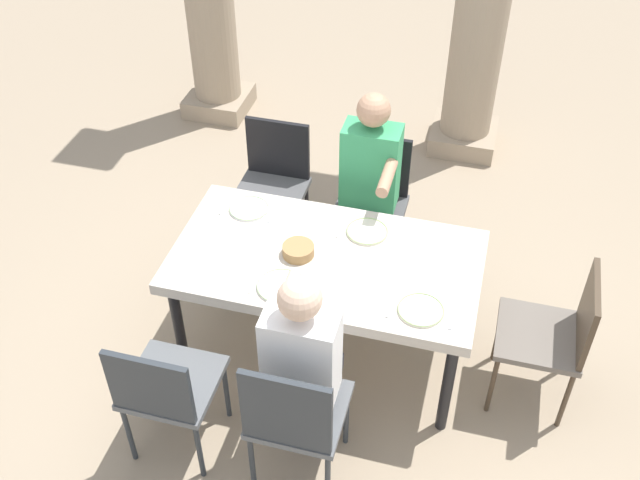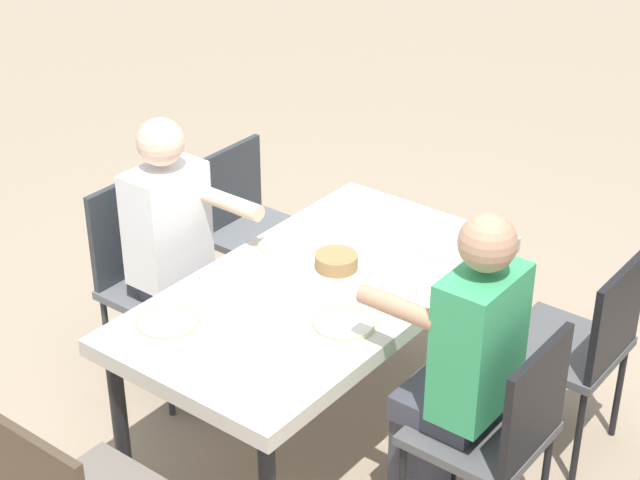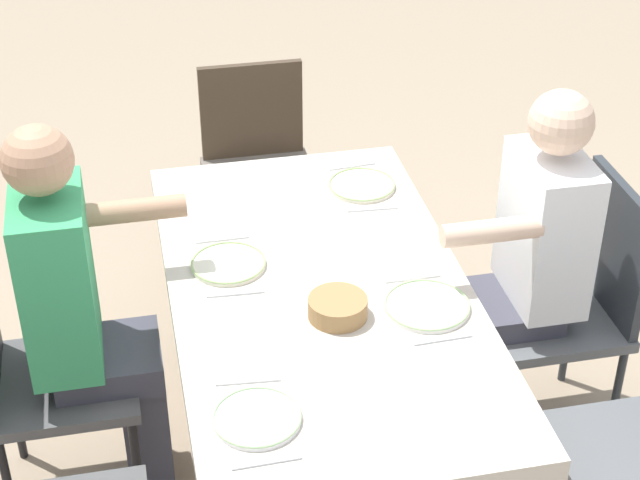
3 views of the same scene
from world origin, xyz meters
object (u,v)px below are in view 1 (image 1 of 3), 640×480
at_px(plate_0, 249,208).
at_px(plate_2, 367,231).
at_px(diner_woman_green, 305,363).
at_px(plate_3, 421,310).
at_px(chair_west_north, 273,180).
at_px(chair_west_south, 165,388).
at_px(chair_mid_north, 372,197).
at_px(bread_basket, 298,250).
at_px(dining_table, 326,266).
at_px(chair_mid_south, 294,415).
at_px(chair_head_east, 556,331).
at_px(plate_1, 281,286).
at_px(diner_man_white, 368,190).

distance_m(plate_0, plate_2, 0.70).
distance_m(diner_woman_green, plate_3, 0.63).
height_order(chair_west_north, chair_west_south, chair_west_north).
relative_size(chair_west_north, chair_mid_north, 1.00).
height_order(chair_mid_north, bread_basket, chair_mid_north).
xyz_separation_m(dining_table, chair_mid_south, (0.08, -0.86, -0.14)).
xyz_separation_m(diner_woman_green, plate_3, (0.48, 0.41, 0.07)).
distance_m(chair_head_east, plate_1, 1.45).
relative_size(chair_mid_south, diner_woman_green, 0.73).
distance_m(chair_head_east, diner_man_white, 1.36).
relative_size(chair_west_north, plate_0, 3.97).
xyz_separation_m(chair_west_south, chair_mid_north, (0.66, 1.72, 0.02)).
xyz_separation_m(chair_mid_north, plate_2, (0.09, -0.61, 0.23)).
xyz_separation_m(chair_mid_south, plate_3, (0.47, 0.60, 0.22)).
height_order(diner_woman_green, bread_basket, diner_woman_green).
height_order(chair_west_south, plate_0, chair_west_south).
relative_size(chair_mid_south, chair_head_east, 1.06).
xyz_separation_m(chair_mid_north, plate_3, (0.47, -1.12, 0.23)).
height_order(chair_mid_south, plate_3, chair_mid_south).
bearing_deg(diner_woman_green, chair_mid_south, -89.10).
bearing_deg(plate_3, plate_2, 126.69).
bearing_deg(plate_3, plate_1, -178.53).
height_order(plate_1, plate_3, same).
bearing_deg(chair_mid_south, chair_west_north, 110.83).
bearing_deg(plate_2, chair_west_north, 140.86).
height_order(chair_mid_north, chair_mid_south, chair_mid_south).
relative_size(chair_west_south, diner_man_white, 0.65).
bearing_deg(plate_2, plate_0, 178.19).
xyz_separation_m(chair_head_east, bread_basket, (-1.38, -0.02, 0.26)).
distance_m(chair_mid_north, plate_2, 0.66).
height_order(plate_0, bread_basket, bread_basket).
distance_m(chair_west_north, bread_basket, 1.01).
height_order(chair_west_south, diner_woman_green, diner_woman_green).
distance_m(chair_west_south, plate_3, 1.30).
bearing_deg(plate_1, diner_woman_green, -58.78).
bearing_deg(chair_west_south, chair_west_north, 90.00).
relative_size(chair_west_north, plate_2, 3.90).
distance_m(dining_table, chair_mid_north, 0.88).
distance_m(dining_table, chair_west_north, 1.05).
xyz_separation_m(chair_west_north, diner_woman_green, (0.65, -1.53, 0.15)).
xyz_separation_m(chair_west_south, bread_basket, (0.43, 0.84, 0.27)).
xyz_separation_m(chair_mid_south, chair_head_east, (1.16, 0.86, -0.02)).
bearing_deg(diner_man_white, chair_west_south, -113.10).
xyz_separation_m(chair_west_north, chair_west_south, (0.00, -1.71, -0.02)).
relative_size(chair_mid_north, plate_0, 3.96).
distance_m(diner_man_white, bread_basket, 0.75).
xyz_separation_m(dining_table, chair_west_south, (-0.58, -0.86, -0.17)).
distance_m(chair_mid_south, bread_basket, 0.90).
relative_size(diner_man_white, bread_basket, 7.73).
xyz_separation_m(chair_head_east, diner_man_white, (-1.16, 0.69, 0.18)).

